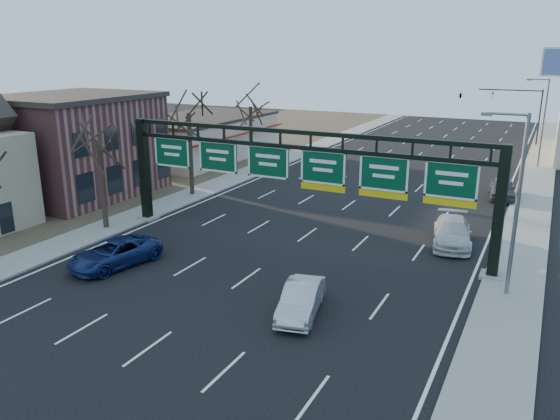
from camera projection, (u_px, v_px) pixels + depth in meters
The scene contains 19 objects.
ground at pixel (227, 292), 27.44m from camera, with size 160.00×160.00×0.00m, color black.
sidewalk_left at pixel (224, 182), 50.08m from camera, with size 3.00×120.00×0.12m, color gray.
sidewalk_right at pixel (528, 219), 39.02m from camera, with size 3.00×120.00×0.12m, color gray.
dirt_strip_left at pixel (123, 170), 55.36m from camera, with size 21.00×120.00×0.06m, color #473D2B.
lane_markings at pixel (357, 199), 44.57m from camera, with size 21.60×120.00×0.01m, color white.
sign_gantry at pixel (297, 172), 32.91m from camera, with size 24.60×1.20×7.20m.
brick_block at pixel (75, 145), 44.97m from camera, with size 10.40×12.40×8.30m.
cream_strip at pixel (201, 137), 60.89m from camera, with size 10.90×18.40×4.70m.
tree_gantry at pixel (97, 124), 35.24m from camera, with size 3.60×3.60×8.48m.
tree_mid at pixel (188, 100), 43.60m from camera, with size 3.60×3.60×9.24m.
tree_far at pixel (250, 96), 52.26m from camera, with size 3.60×3.60×8.86m.
streetlight_near at pixel (516, 196), 25.76m from camera, with size 2.15×0.22×9.00m.
streetlight_far at pixel (542, 118), 54.87m from camera, with size 2.15×0.22×9.00m.
traffic_signal_mast at pixel (490, 100), 70.53m from camera, with size 10.16×0.54×7.00m.
car_blue_suv at pixel (115, 253), 30.67m from camera, with size 2.47×5.36×1.49m, color navy.
car_silver_sedan at pixel (301, 300), 24.99m from camera, with size 1.55×4.44×1.46m, color #ADADB2.
car_white_wagon at pixel (452, 232), 34.00m from camera, with size 2.24×5.50×1.60m, color silver.
car_grey_far at pixel (502, 188), 44.66m from camera, with size 1.95×4.86×1.66m, color #444749.
car_silver_distant at pixel (382, 166), 54.01m from camera, with size 1.45×4.15×1.37m, color #A09FA4.
Camera 1 is at (13.73, -21.24, 11.74)m, focal length 35.00 mm.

